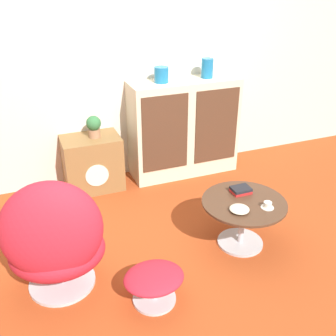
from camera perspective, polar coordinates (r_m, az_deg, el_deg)
The scene contains 13 objects.
ground_plane at distance 3.17m, azimuth 1.29°, elevation -12.30°, with size 12.00×12.00×0.00m, color #9E3D19.
wall_back at distance 3.95m, azimuth -7.30°, elevation 16.48°, with size 6.40×0.06×2.60m.
sideboard at distance 4.15m, azimuth 2.30°, elevation 5.84°, with size 1.13×0.40×1.02m.
tv_console at distance 3.99m, azimuth -10.89°, elevation 0.71°, with size 0.56×0.39×0.55m.
egg_chair at distance 2.72m, azimuth -16.11°, elevation -10.22°, with size 0.74×0.70×0.89m.
ottoman at distance 2.70m, azimuth -2.05°, elevation -16.00°, with size 0.41×0.35×0.24m.
coffee_table at distance 3.16m, azimuth 10.83°, elevation -6.53°, with size 0.66×0.66×0.40m.
vase_leftmost at distance 3.89m, azimuth -0.96°, elevation 13.38°, with size 0.14×0.14×0.15m.
vase_inner_left at distance 4.08m, azimuth 5.72°, elevation 14.22°, with size 0.12×0.12×0.19m.
potted_plant at distance 3.84m, azimuth -10.72°, elevation 6.03°, with size 0.14×0.14×0.21m.
teacup at distance 3.05m, azimuth 14.24°, elevation -5.30°, with size 0.10×0.10×0.05m.
book_stack at distance 3.20m, azimuth 10.51°, elevation -3.16°, with size 0.15×0.12×0.05m.
bowl at distance 2.97m, azimuth 10.32°, elevation -5.88°, with size 0.15×0.15×0.04m.
Camera 1 is at (-0.96, -2.26, 2.02)m, focal length 42.00 mm.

